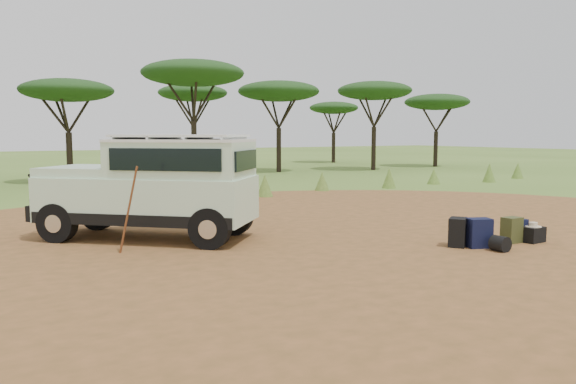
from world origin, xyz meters
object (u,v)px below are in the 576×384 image
safari_vehicle (155,189)px  backpack_navy (479,233)px  duffel_navy (515,230)px  hard_case (533,235)px  backpack_black (458,232)px  walking_staff (128,210)px  backpack_olive (512,230)px

safari_vehicle → backpack_navy: (5.29, -4.29, -0.80)m
duffel_navy → backpack_navy: bearing=-168.6°
duffel_navy → hard_case: size_ratio=1.01×
safari_vehicle → backpack_black: bearing=4.2°
walking_staff → backpack_black: 6.55m
walking_staff → backpack_olive: bearing=-72.7°
safari_vehicle → backpack_olive: bearing=8.4°
walking_staff → safari_vehicle: bearing=4.2°
hard_case → safari_vehicle: bearing=142.8°
safari_vehicle → duffel_navy: safari_vehicle is taller
backpack_navy → hard_case: size_ratio=1.27×
backpack_navy → backpack_olive: bearing=20.4°
safari_vehicle → backpack_black: safari_vehicle is taller
backpack_navy → backpack_olive: backpack_navy is taller
backpack_navy → backpack_olive: 0.99m
backpack_black → duffel_navy: bearing=-42.2°
hard_case → backpack_black: bearing=160.5°
safari_vehicle → backpack_navy: 6.86m
duffel_navy → walking_staff: bearing=165.6°
backpack_olive → hard_case: backpack_olive is taller
walking_staff → hard_case: bearing=-72.7°
walking_staff → duffel_navy: 8.04m
backpack_olive → hard_case: bearing=-24.3°
backpack_black → duffel_navy: 1.55m
backpack_navy → backpack_olive: size_ratio=1.09×
walking_staff → backpack_olive: size_ratio=3.16×
backpack_olive → duffel_navy: bearing=20.9°
backpack_olive → backpack_navy: bearing=178.2°
backpack_navy → walking_staff: bearing=174.9°
backpack_black → backpack_navy: bearing=-80.0°
safari_vehicle → backpack_black: size_ratio=7.81×
hard_case → backpack_navy: bearing=168.4°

